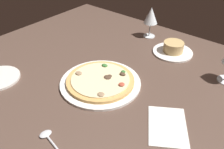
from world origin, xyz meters
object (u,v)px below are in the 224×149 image
pizza_main (100,81)px  paper_menu (167,126)px  spoon (48,137)px  ramekin_on_saucer (173,49)px  wine_glass_near (151,16)px

pizza_main → paper_menu: pizza_main is taller
paper_menu → spoon: (-26.14, -27.63, 0.31)cm
ramekin_on_saucer → paper_menu: ramekin_on_saucer is taller
wine_glass_near → spoon: wine_glass_near is taller
pizza_main → paper_menu: size_ratio=1.85×
pizza_main → wine_glass_near: wine_glass_near is taller
ramekin_on_saucer → spoon: (-4.70, -71.32, -1.64)cm
wine_glass_near → paper_menu: (39.71, -51.53, -11.26)cm
ramekin_on_saucer → spoon: bearing=-93.8°
pizza_main → paper_menu: bearing=-5.7°
wine_glass_near → paper_menu: size_ratio=0.93×
pizza_main → ramekin_on_saucer: 41.85cm
pizza_main → ramekin_on_saucer: ramekin_on_saucer is taller
paper_menu → wine_glass_near: bearing=95.1°
pizza_main → ramekin_on_saucer: size_ratio=1.70×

